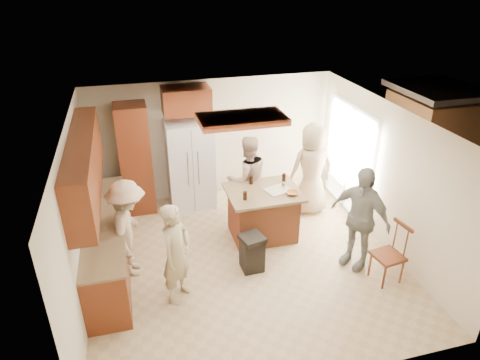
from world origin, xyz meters
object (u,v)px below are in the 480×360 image
object	(u,v)px
person_behind_left	(247,179)
refrigerator	(190,165)
person_front_left	(176,254)
kitchen_island	(263,213)
trash_bin	(252,252)
person_counter	(129,229)
person_behind_right	(312,169)
person_side_right	(359,218)
spindle_chair	(389,256)

from	to	relation	value
person_behind_left	refrigerator	size ratio (longest dim) A/B	0.95
person_behind_left	person_front_left	bearing A→B (deg)	43.85
kitchen_island	trash_bin	bearing A→B (deg)	-117.65
person_counter	kitchen_island	xyz separation A→B (m)	(2.33, 0.44, -0.34)
person_behind_left	trash_bin	bearing A→B (deg)	70.88
person_behind_right	person_side_right	xyz separation A→B (m)	(0.04, -1.80, -0.04)
person_behind_left	person_counter	distance (m)	2.49
person_front_left	person_counter	world-z (taller)	person_counter
person_side_right	person_counter	size ratio (longest dim) A/B	1.09
person_side_right	spindle_chair	bearing A→B (deg)	-0.28
spindle_chair	person_counter	bearing A→B (deg)	162.26
person_behind_right	person_side_right	world-z (taller)	person_behind_right
person_counter	kitchen_island	bearing A→B (deg)	-73.08
trash_bin	spindle_chair	bearing A→B (deg)	-22.10
person_counter	trash_bin	xyz separation A→B (m)	(1.88, -0.43, -0.50)
person_front_left	spindle_chair	size ratio (longest dim) A/B	1.59
refrigerator	trash_bin	bearing A→B (deg)	-75.68
refrigerator	kitchen_island	xyz separation A→B (m)	(1.06, -1.49, -0.43)
person_behind_right	kitchen_island	world-z (taller)	person_behind_right
person_front_left	person_behind_right	world-z (taller)	person_behind_right
person_behind_right	trash_bin	world-z (taller)	person_behind_right
person_behind_right	person_counter	bearing A→B (deg)	16.14
person_side_right	person_counter	world-z (taller)	person_side_right
person_behind_left	kitchen_island	bearing A→B (deg)	92.44
person_front_left	person_side_right	size ratio (longest dim) A/B	0.89
person_behind_right	trash_bin	xyz separation A→B (m)	(-1.65, -1.50, -0.60)
kitchen_island	spindle_chair	xyz separation A→B (m)	(1.52, -1.68, -0.02)
person_side_right	trash_bin	size ratio (longest dim) A/B	2.81
person_side_right	person_behind_right	bearing A→B (deg)	150.96
person_behind_left	person_side_right	xyz separation A→B (m)	(1.33, -1.84, 0.03)
person_behind_right	refrigerator	size ratio (longest dim) A/B	1.03
person_side_right	refrigerator	distance (m)	3.51
person_behind_left	trash_bin	distance (m)	1.67
person_counter	trash_bin	bearing A→B (deg)	-96.72
person_front_left	person_behind_right	bearing A→B (deg)	-18.35
person_front_left	person_behind_right	xyz separation A→B (m)	(2.89, 1.86, 0.13)
refrigerator	kitchen_island	world-z (taller)	refrigerator
refrigerator	person_behind_left	bearing A→B (deg)	-40.57
person_behind_right	kitchen_island	bearing A→B (deg)	27.05
person_front_left	kitchen_island	world-z (taller)	person_front_left
trash_bin	refrigerator	bearing A→B (deg)	104.32
spindle_chair	kitchen_island	bearing A→B (deg)	132.25
person_front_left	trash_bin	xyz separation A→B (m)	(1.24, 0.36, -0.47)
person_side_right	trash_bin	world-z (taller)	person_side_right
person_counter	refrigerator	world-z (taller)	refrigerator
trash_bin	spindle_chair	world-z (taller)	spindle_chair
person_side_right	trash_bin	distance (m)	1.81
person_side_right	trash_bin	xyz separation A→B (m)	(-1.69, 0.30, -0.57)
kitchen_island	spindle_chair	world-z (taller)	spindle_chair
person_behind_right	spindle_chair	xyz separation A→B (m)	(0.33, -2.30, -0.47)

